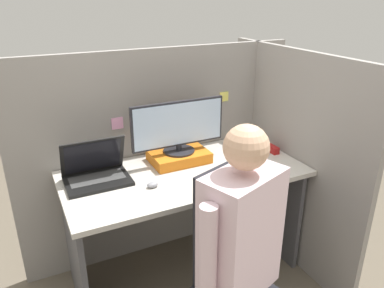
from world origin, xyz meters
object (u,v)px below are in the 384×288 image
(stapler, at_px, (271,148))
(carrot_toy, at_px, (214,186))
(office_chair, at_px, (232,277))
(monitor, at_px, (178,126))
(paper_box, at_px, (179,156))
(person, at_px, (243,261))
(laptop, at_px, (96,173))

(stapler, height_order, carrot_toy, stapler)
(office_chair, bearing_deg, carrot_toy, 73.20)
(monitor, relative_size, office_chair, 0.58)
(paper_box, relative_size, carrot_toy, 2.38)
(carrot_toy, bearing_deg, person, -107.64)
(laptop, height_order, carrot_toy, laptop)
(paper_box, bearing_deg, person, -99.00)
(laptop, relative_size, office_chair, 0.35)
(monitor, relative_size, laptop, 1.69)
(laptop, xyz_separation_m, stapler, (1.16, -0.09, -0.03))
(paper_box, xyz_separation_m, person, (-0.16, -0.98, -0.04))
(carrot_toy, distance_m, office_chair, 0.50)
(carrot_toy, bearing_deg, paper_box, 93.40)
(office_chair, xyz_separation_m, person, (-0.06, -0.16, 0.23))
(paper_box, bearing_deg, laptop, -175.81)
(stapler, bearing_deg, office_chair, -136.46)
(laptop, distance_m, carrot_toy, 0.67)
(monitor, height_order, person, person)
(stapler, bearing_deg, person, -132.65)
(monitor, height_order, laptop, monitor)
(stapler, bearing_deg, carrot_toy, -154.90)
(paper_box, relative_size, person, 0.27)
(paper_box, xyz_separation_m, office_chair, (-0.10, -0.82, -0.27))
(laptop, height_order, person, person)
(carrot_toy, xyz_separation_m, person, (-0.18, -0.57, -0.03))
(monitor, height_order, carrot_toy, monitor)
(laptop, xyz_separation_m, office_chair, (0.43, -0.78, -0.29))
(paper_box, distance_m, person, 0.99)
(paper_box, height_order, person, person)
(stapler, height_order, person, person)
(laptop, bearing_deg, office_chair, -60.86)
(office_chair, relative_size, person, 0.79)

